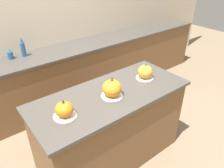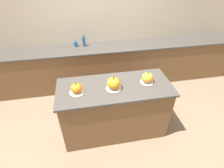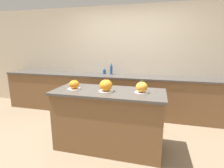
% 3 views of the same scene
% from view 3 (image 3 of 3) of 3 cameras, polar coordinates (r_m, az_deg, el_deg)
% --- Properties ---
extents(ground_plane, '(12.00, 12.00, 0.00)m').
position_cam_3_polar(ground_plane, '(3.02, -1.08, -19.59)').
color(ground_plane, '#847056').
extents(wall_back, '(8.00, 0.06, 2.50)m').
position_cam_3_polar(wall_back, '(4.26, 5.20, 7.82)').
color(wall_back, beige).
rests_on(wall_back, ground_plane).
extents(kitchen_island, '(1.69, 0.72, 0.93)m').
position_cam_3_polar(kitchen_island, '(2.79, -1.12, -11.44)').
color(kitchen_island, brown).
rests_on(kitchen_island, ground_plane).
extents(back_counter, '(6.00, 0.60, 0.92)m').
position_cam_3_polar(back_counter, '(4.09, 4.22, -3.63)').
color(back_counter, brown).
rests_on(back_counter, ground_plane).
extents(pumpkin_cake_left, '(0.21, 0.21, 0.18)m').
position_cam_3_polar(pumpkin_cake_left, '(2.78, -12.25, -0.26)').
color(pumpkin_cake_left, silver).
rests_on(pumpkin_cake_left, kitchen_island).
extents(pumpkin_cake_center, '(0.22, 0.22, 0.22)m').
position_cam_3_polar(pumpkin_cake_center, '(2.58, -2.00, -0.51)').
color(pumpkin_cake_center, silver).
rests_on(pumpkin_cake_center, kitchen_island).
extents(pumpkin_cake_right, '(0.20, 0.20, 0.20)m').
position_cam_3_polar(pumpkin_cake_right, '(2.55, 9.67, -1.08)').
color(pumpkin_cake_right, silver).
rests_on(pumpkin_cake_right, kitchen_island).
extents(bottle_tall, '(0.06, 0.06, 0.27)m').
position_cam_3_polar(bottle_tall, '(4.15, -0.26, 4.99)').
color(bottle_tall, '#235184').
rests_on(bottle_tall, back_counter).
extents(bottle_short, '(0.07, 0.07, 0.14)m').
position_cam_3_polar(bottle_short, '(4.22, -2.51, 4.27)').
color(bottle_short, '#235184').
rests_on(bottle_short, back_counter).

